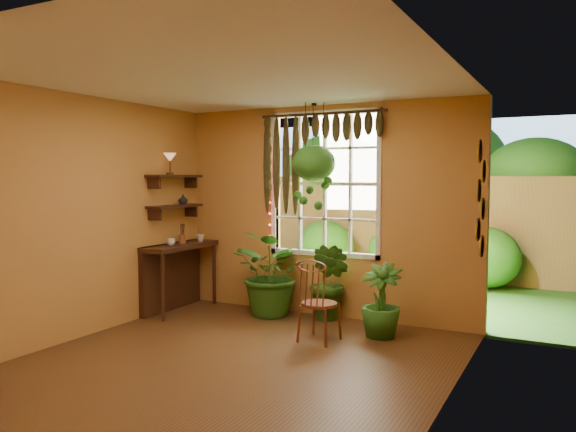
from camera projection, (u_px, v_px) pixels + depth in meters
name	position (u px, v px, depth m)	size (l,w,h in m)	color
floor	(227.00, 367.00, 5.28)	(4.50, 4.50, 0.00)	brown
ceiling	(225.00, 77.00, 5.09)	(4.50, 4.50, 0.00)	white
wall_back	(324.00, 211.00, 7.18)	(4.00, 4.00, 0.00)	#BA7E3F
wall_left	(72.00, 217.00, 6.11)	(4.50, 4.50, 0.00)	#BA7E3F
wall_right	(445.00, 235.00, 4.27)	(4.50, 4.50, 0.00)	#BA7E3F
window	(325.00, 184.00, 7.18)	(1.52, 0.10, 1.86)	white
valance_vine	(315.00, 138.00, 7.08)	(1.70, 0.12, 1.10)	#381C0F
string_lights	(270.00, 180.00, 7.45)	(0.03, 0.03, 1.54)	#FF2633
wall_plates	(480.00, 200.00, 5.85)	(0.04, 0.32, 1.10)	beige
counter_ledge	(174.00, 269.00, 7.54)	(0.40, 1.20, 0.90)	#381C0F
shelf_lower	(175.00, 206.00, 7.46)	(0.25, 0.90, 0.04)	#381C0F
shelf_upper	(175.00, 176.00, 7.43)	(0.25, 0.90, 0.04)	#381C0F
backyard	(428.00, 202.00, 11.17)	(14.00, 10.00, 12.00)	#27611B
windsor_chair	(318.00, 314.00, 6.09)	(0.42, 0.44, 1.04)	maroon
potted_plant_left	(273.00, 273.00, 7.19)	(1.00, 0.86, 1.11)	#1F4C14
potted_plant_mid	(330.00, 282.00, 6.99)	(0.53, 0.43, 0.97)	#1F4C14
potted_plant_right	(381.00, 301.00, 6.25)	(0.46, 0.46, 0.82)	#1F4C14
hanging_basket	(314.00, 167.00, 6.96)	(0.54, 0.54, 1.34)	black
cup_a	(171.00, 242.00, 7.26)	(0.12, 0.12, 0.09)	silver
cup_b	(200.00, 238.00, 7.73)	(0.10, 0.10, 0.10)	beige
brush_jar	(182.00, 234.00, 7.49)	(0.09, 0.09, 0.34)	brown
shelf_vase	(183.00, 199.00, 7.60)	(0.13, 0.13, 0.13)	#B2AD99
tiffany_lamp	(170.00, 159.00, 7.31)	(0.17, 0.17, 0.28)	brown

